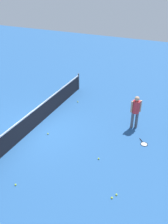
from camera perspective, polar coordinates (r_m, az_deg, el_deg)
The scene contains 10 objects.
ground_plane at distance 11.85m, azimuth -11.90°, elevation -3.85°, with size 40.00×40.00×0.00m, color #265693.
court_net at distance 11.58m, azimuth -12.16°, elevation -1.80°, with size 10.09×0.09×1.07m.
player_near_side at distance 11.39m, azimuth 12.37°, elevation 0.57°, with size 0.47×0.48×1.70m.
tennis_racket_near_player at distance 10.92m, azimuth 14.23°, elevation -7.43°, with size 0.56×0.51×0.03m.
tennis_ball_near_player at distance 8.62m, azimuth 7.84°, elevation -19.14°, with size 0.07×0.07×0.07m, color #C6E033.
tennis_ball_by_net at distance 9.17m, azimuth -16.18°, elevation -16.49°, with size 0.07×0.07×0.07m, color #C6E033.
tennis_ball_midcourt at distance 13.90m, azimuth -1.52°, elevation 2.49°, with size 0.07×0.07×0.07m, color #C6E033.
tennis_ball_baseline at distance 9.83m, azimuth 3.55°, elevation -11.17°, with size 0.07×0.07×0.07m, color #C6E033.
tennis_ball_stray_left at distance 8.51m, azimuth 6.73°, elevation -19.86°, with size 0.07×0.07×0.07m, color #C6E033.
tennis_ball_stray_right at distance 11.29m, azimuth -8.70°, elevation -5.21°, with size 0.07×0.07×0.07m, color #C6E033.
Camera 1 is at (-7.67, -6.21, 6.56)m, focal length 37.91 mm.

